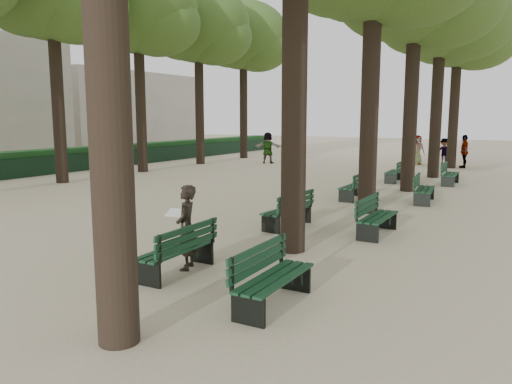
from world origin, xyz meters
The scene contains 22 objects.
ground centered at (0.00, 0.00, 0.00)m, with size 120.00×120.00×0.00m, color beige.
tree_central_4 centered at (1.50, 18.00, 7.65)m, with size 6.00×6.00×9.95m.
tree_central_5 centered at (1.50, 23.00, 7.65)m, with size 6.00×6.00×9.95m.
tree_far_3 centered at (-12.00, 13.00, 8.14)m, with size 6.00×6.00×10.45m.
tree_far_4 centered at (-12.00, 18.00, 8.14)m, with size 6.00×6.00×10.45m.
tree_far_5 centered at (-12.00, 23.00, 8.14)m, with size 6.00×6.00×10.45m.
bench_left_0 centered at (0.37, 0.54, 0.27)m, with size 0.61×1.81×0.92m.
bench_left_1 centered at (0.37, 5.00, 0.27)m, with size 0.71×1.84×0.92m.
bench_left_2 centered at (0.37, 10.12, 0.27)m, with size 0.60×1.81×0.92m.
bench_left_3 centered at (0.37, 15.42, 0.27)m, with size 0.68×1.83×0.92m.
bench_right_0 centered at (2.63, 0.04, 0.27)m, with size 0.61×1.81×0.92m.
bench_right_1 centered at (2.63, 5.32, 0.27)m, with size 0.58×1.80×0.92m.
bench_right_2 centered at (2.63, 10.60, 0.27)m, with size 0.78×1.85×0.92m.
bench_right_3 centered at (2.63, 15.69, 0.27)m, with size 0.64×1.82×0.92m.
man_with_map centered at (0.34, 0.87, 0.80)m, with size 0.71×0.71×1.59m.
pedestrian_b centered at (0.87, 24.46, 0.79)m, with size 1.02×0.31×1.57m, color #262628.
pedestrian_d centered at (-0.61, 24.21, 0.87)m, with size 0.85×0.35×1.74m, color #262628.
pedestrian_e centered at (-8.63, 20.33, 0.95)m, with size 1.76×0.38×1.90m, color #262628.
pedestrian_c centered at (2.10, 23.39, 0.92)m, with size 1.08×0.37×1.84m, color #262628.
fence centered at (-15.00, 11.00, 0.45)m, with size 0.08×42.00×0.90m, color black.
hedge centered at (-15.70, 11.00, 0.60)m, with size 1.20×42.00×1.20m, color #16401C.
building_far centered at (-33.00, 30.00, 3.50)m, with size 12.00×16.00×7.00m, color #B7B2A3.
Camera 1 is at (6.00, -6.29, 2.83)m, focal length 35.00 mm.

